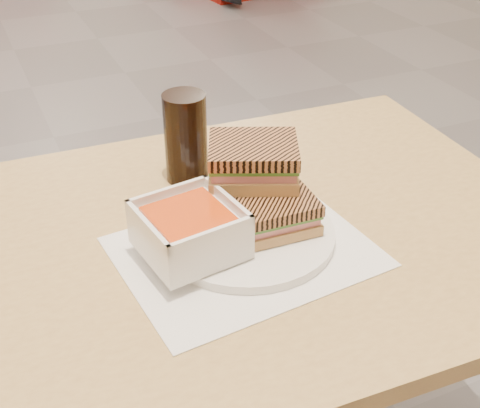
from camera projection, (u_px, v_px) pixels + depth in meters
name	position (u px, v px, depth m)	size (l,w,h in m)	color
main_table	(169.00, 305.00, 1.01)	(1.23, 0.75, 0.75)	tan
tray_liner	(245.00, 252.00, 0.93)	(0.37, 0.30, 0.00)	white
plate	(246.00, 234.00, 0.95)	(0.26, 0.26, 0.01)	white
soup_bowl	(190.00, 231.00, 0.89)	(0.15, 0.15, 0.07)	white
panini_lower	(276.00, 213.00, 0.94)	(0.11, 0.10, 0.05)	tan
panini_upper	(253.00, 161.00, 0.96)	(0.16, 0.15, 0.06)	tan
cola_glass	(186.00, 138.00, 1.07)	(0.07, 0.07, 0.15)	black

